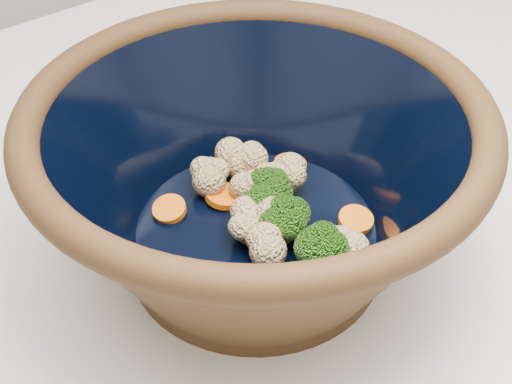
# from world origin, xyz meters

# --- Properties ---
(mixing_bowl) EXTENTS (0.46, 0.46, 0.16)m
(mixing_bowl) POSITION_xyz_m (-0.12, 0.06, 0.99)
(mixing_bowl) COLOR black
(mixing_bowl) RESTS_ON counter
(vegetable_pile) EXTENTS (0.15, 0.17, 0.05)m
(vegetable_pile) POSITION_xyz_m (-0.11, 0.05, 0.96)
(vegetable_pile) COLOR #608442
(vegetable_pile) RESTS_ON mixing_bowl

